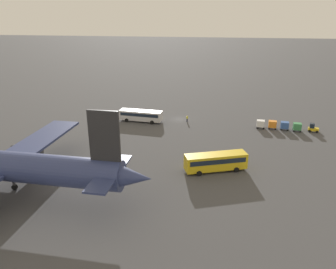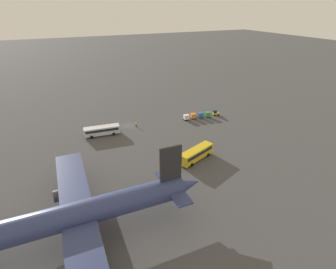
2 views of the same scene
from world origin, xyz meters
name	(u,v)px [view 2 (image 2 of 2)]	position (x,y,z in m)	size (l,w,h in m)	color
ground_plane	(128,126)	(0.00, 0.00, 0.00)	(600.00, 600.00, 0.00)	#424244
airplane	(69,217)	(24.15, 44.64, 5.84)	(52.21, 45.30, 15.55)	navy
shuttle_bus_near	(102,130)	(9.98, 3.48, 1.82)	(11.62, 4.05, 3.02)	silver
shuttle_bus_far	(196,153)	(-10.33, 29.61, 1.99)	(11.75, 6.65, 3.34)	gold
baggage_tug	(216,113)	(-33.59, 4.78, 0.94)	(2.60, 2.00, 2.10)	gold
worker_person	(136,124)	(-2.29, 1.71, 0.87)	(0.38, 0.38, 1.74)	#1E1E2D
cargo_cart_green	(208,114)	(-29.82, 5.05, 1.19)	(2.15, 1.87, 2.06)	#38383D
cargo_cart_blue	(200,115)	(-26.93, 4.47, 1.19)	(2.15, 1.87, 2.06)	#38383D
cargo_cart_orange	(193,116)	(-24.04, 4.12, 1.19)	(2.15, 1.87, 2.06)	#38383D
cargo_cart_white	(186,117)	(-21.15, 4.09, 1.19)	(2.15, 1.87, 2.06)	#38383D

